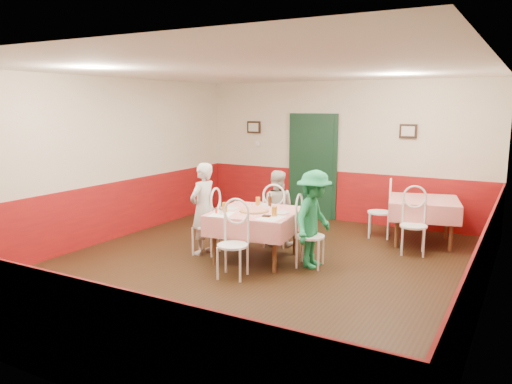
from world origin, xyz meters
The scene contains 39 objects.
floor centered at (0.00, 0.00, 0.00)m, with size 7.00×7.00×0.00m, color black.
ceiling centered at (0.00, 0.00, 2.80)m, with size 7.00×7.00×0.00m, color white.
back_wall centered at (0.00, 3.50, 1.40)m, with size 6.00×0.10×2.80m, color beige.
front_wall centered at (0.00, -3.50, 1.40)m, with size 6.00×0.10×2.80m, color beige.
left_wall centered at (-3.00, 0.00, 1.40)m, with size 0.10×7.00×2.80m, color beige.
right_wall centered at (3.00, 0.00, 1.40)m, with size 0.10×7.00×2.80m, color beige.
wainscot_back centered at (0.00, 3.48, 0.50)m, with size 6.00×0.03×1.00m, color maroon.
wainscot_front centered at (0.00, -3.48, 0.50)m, with size 6.00×0.03×1.00m, color maroon.
wainscot_left centered at (-2.98, 0.00, 0.50)m, with size 0.03×7.00×1.00m, color maroon.
wainscot_right centered at (2.98, 0.00, 0.50)m, with size 0.03×7.00×1.00m, color maroon.
door centered at (-0.60, 3.45, 1.05)m, with size 0.96×0.06×2.10m, color black.
picture_left centered at (-2.00, 3.45, 1.85)m, with size 0.32×0.03×0.26m, color black.
picture_right centered at (1.30, 3.45, 1.85)m, with size 0.32×0.03×0.26m, color black.
thermostat centered at (-1.90, 3.45, 1.50)m, with size 0.10×0.03×0.10m, color white.
main_table centered at (-0.20, 0.34, 0.38)m, with size 1.22×1.22×0.77m, color red.
second_table centered at (1.82, 2.57, 0.38)m, with size 1.12×1.12×0.77m, color red.
chair_left centered at (-1.04, 0.23, 0.45)m, with size 0.42×0.42×0.90m, color white, non-canonical shape.
chair_right centered at (0.64, 0.44, 0.45)m, with size 0.42×0.42×0.90m, color white, non-canonical shape.
chair_far centered at (-0.31, 1.18, 0.45)m, with size 0.42×0.42×0.90m, color white, non-canonical shape.
chair_near centered at (-0.09, -0.51, 0.45)m, with size 0.42×0.42×0.90m, color white, non-canonical shape.
chair_second_a centered at (1.07, 2.57, 0.45)m, with size 0.42×0.42×0.90m, color white, non-canonical shape.
chair_second_b centered at (1.82, 1.82, 0.45)m, with size 0.42×0.42×0.90m, color white, non-canonical shape.
pizza centered at (-0.20, 0.28, 0.77)m, with size 0.41×0.41×0.03m, color #B74723.
plate_left centered at (-0.62, 0.28, 0.77)m, with size 0.25×0.25×0.01m, color white.
plate_right centered at (0.19, 0.38, 0.77)m, with size 0.25×0.25×0.01m, color white.
plate_far centered at (-0.26, 0.78, 0.77)m, with size 0.25×0.25×0.01m, color white.
glass_a centered at (-0.56, 0.03, 0.83)m, with size 0.08×0.08×0.15m, color #BF7219.
glass_b centered at (0.21, 0.15, 0.83)m, with size 0.08×0.08×0.14m, color #BF7219.
glass_c centered at (-0.38, 0.73, 0.83)m, with size 0.07×0.07×0.13m, color #BF7219.
beer_bottle centered at (-0.17, 0.73, 0.86)m, with size 0.05×0.05×0.20m, color #381C0A.
shaker_a centered at (-0.55, -0.11, 0.81)m, with size 0.04×0.04×0.09m, color silver.
shaker_b centered at (-0.50, -0.16, 0.81)m, with size 0.04×0.04×0.09m, color silver.
shaker_c centered at (-0.62, -0.10, 0.81)m, with size 0.04×0.04×0.09m, color #B23319.
menu_left centered at (-0.52, -0.12, 0.76)m, with size 0.30×0.40×0.00m, color white.
menu_right centered at (0.22, 0.02, 0.76)m, with size 0.30×0.40×0.00m, color white.
wallet centered at (0.12, 0.07, 0.77)m, with size 0.11×0.09×0.02m, color black.
diner_left centered at (-1.09, 0.22, 0.72)m, with size 0.53×0.35×1.45m, color gray.
diner_far centered at (-0.31, 1.23, 0.63)m, with size 0.62×0.48×1.27m, color gray.
diner_right centered at (0.69, 0.45, 0.71)m, with size 0.92×0.53×1.42m, color gray.
Camera 1 is at (3.39, -6.06, 2.34)m, focal length 35.00 mm.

